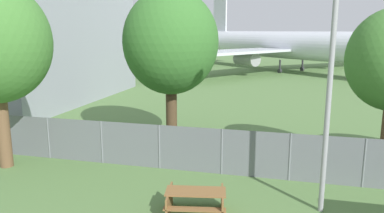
% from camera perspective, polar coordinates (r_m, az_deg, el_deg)
% --- Properties ---
extents(perimeter_fence, '(56.07, 0.07, 1.81)m').
position_cam_1_polar(perimeter_fence, '(14.57, 4.56, -6.89)').
color(perimeter_fence, slate).
rests_on(perimeter_fence, ground).
extents(airplane, '(35.79, 33.14, 10.81)m').
position_cam_1_polar(airplane, '(50.96, 16.22, 8.83)').
color(airplane, silver).
rests_on(airplane, ground).
extents(picnic_bench_near_cabin, '(2.04, 1.70, 0.76)m').
position_cam_1_polar(picnic_bench_near_cabin, '(11.67, 0.56, -14.00)').
color(picnic_bench_near_cabin, brown).
rests_on(picnic_bench_near_cabin, ground).
extents(tree_near_hangar, '(4.49, 4.49, 7.44)m').
position_cam_1_polar(tree_near_hangar, '(17.79, -3.26, 9.70)').
color(tree_near_hangar, '#4C3823').
rests_on(tree_near_hangar, ground).
extents(light_mast, '(0.44, 0.44, 8.40)m').
position_cam_1_polar(light_mast, '(11.48, 20.64, 8.69)').
color(light_mast, '#99999E').
rests_on(light_mast, ground).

